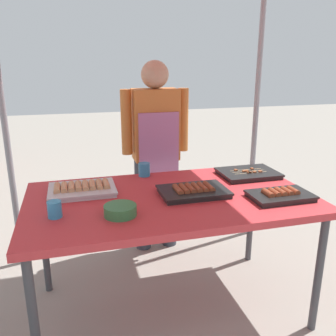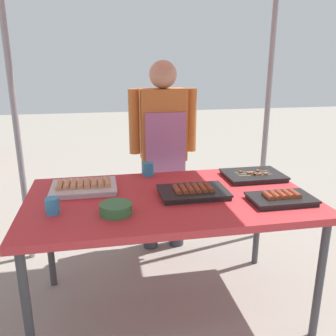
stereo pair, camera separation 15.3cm
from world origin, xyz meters
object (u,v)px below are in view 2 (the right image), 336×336
Objects in this scene: tray_spring_rolls at (281,198)px; drink_cup_by_wok at (52,206)px; tray_grilled_sausages at (84,187)px; vendor_woman at (163,144)px; tray_meat_skewers at (253,175)px; stall_table at (170,204)px; drink_cup_near_edge at (148,169)px; tray_pork_links at (193,192)px; condiment_bowl at (116,209)px.

tray_spring_rolls is 4.15× the size of drink_cup_by_wok.
vendor_woman reaches higher than tray_grilled_sausages.
tray_spring_rolls reaches higher than tray_meat_skewers.
drink_cup_near_edge is (-0.07, 0.40, 0.10)m from stall_table.
tray_meat_skewers is 4.26× the size of drink_cup_near_edge.
stall_table is 4.15× the size of tray_pork_links.
tray_spring_rolls is at bearing 115.53° from vendor_woman.
tray_grilled_sausages is 1.01× the size of tray_meat_skewers.
stall_table is 0.64m from tray_meat_skewers.
tray_spring_rolls is 0.23× the size of vendor_woman.
tray_spring_rolls is at bearing -93.02° from tray_meat_skewers.
vendor_woman reaches higher than condiment_bowl.
drink_cup_near_edge is at bearing 66.19° from vendor_woman.
drink_cup_by_wok reaches higher than tray_spring_rolls.
stall_table is 9.87× the size of condiment_bowl.
tray_meat_skewers is 0.69m from drink_cup_near_edge.
tray_grilled_sausages is at bearing -178.24° from tray_meat_skewers.
stall_table is at bearing -80.28° from drink_cup_near_edge.
stall_table is at bearing 11.83° from drink_cup_by_wok.
vendor_woman is at bearing 82.53° from stall_table.
tray_spring_rolls reaches higher than stall_table.
tray_grilled_sausages is at bearing 159.07° from stall_table.
drink_cup_by_wok is (-0.62, -0.13, 0.09)m from stall_table.
tray_grilled_sausages is at bearing 162.17° from tray_pork_links.
tray_meat_skewers is 0.97× the size of tray_pork_links.
tray_pork_links is at bearing 21.99° from condiment_bowl.
stall_table is 0.37m from condiment_bowl.
tray_grilled_sausages is 4.31× the size of drink_cup_near_edge.
tray_pork_links is 0.48m from condiment_bowl.
tray_spring_rolls is 1.10m from vendor_woman.
tray_pork_links is at bearing -153.62° from tray_meat_skewers.
drink_cup_near_edge is 0.06× the size of vendor_woman.
condiment_bowl is 1.84× the size of drink_cup_near_edge.
tray_pork_links is at bearing -63.89° from drink_cup_near_edge.
condiment_bowl is at bearing 179.28° from tray_spring_rolls.
drink_cup_near_edge is at bearing 67.65° from condiment_bowl.
tray_meat_skewers is at bearing 131.03° from vendor_woman.
stall_table is 4.65× the size of tray_spring_rolls.
drink_cup_near_edge is at bearing 99.72° from stall_table.
vendor_woman is (0.72, 0.92, 0.08)m from drink_cup_by_wok.
condiment_bowl is (-0.31, -0.19, 0.08)m from stall_table.
vendor_woman reaches higher than drink_cup_by_wok.
tray_meat_skewers is at bearing 19.90° from stall_table.
vendor_woman is at bearing 115.53° from tray_spring_rolls.
vendor_woman reaches higher than tray_spring_rolls.
tray_pork_links is 2.38× the size of condiment_bowl.
drink_cup_by_wok is at bearing -114.43° from tray_grilled_sausages.
tray_meat_skewers is at bearing 86.98° from tray_spring_rolls.
tray_pork_links reaches higher than tray_meat_skewers.
tray_spring_rolls reaches higher than tray_pork_links.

